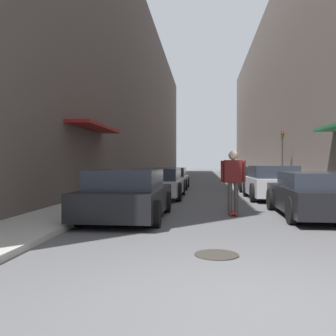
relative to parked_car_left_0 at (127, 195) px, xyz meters
name	(u,v)px	position (x,y,z in m)	size (l,w,h in m)	color
ground	(210,182)	(2.48, 18.89, -0.62)	(135.09, 135.09, 0.00)	#515154
curb_strip_left	(162,178)	(-1.84, 25.03, -0.56)	(1.80, 61.41, 0.12)	#A3A099
curb_strip_right	(256,179)	(6.80, 25.03, -0.56)	(1.80, 61.41, 0.12)	#A3A099
building_row_left	(131,99)	(-4.74, 25.03, 6.85)	(4.90, 61.41, 14.94)	#564C47
building_row_right	(289,92)	(9.70, 25.03, 7.27)	(4.90, 61.41, 15.78)	#564C47
parked_car_left_0	(127,195)	(0.00, 0.00, 0.00)	(2.04, 4.23, 1.29)	black
parked_car_left_1	(159,183)	(0.11, 5.97, -0.01)	(2.08, 4.59, 1.25)	#B7B7BC
parked_car_left_2	(171,178)	(0.11, 11.95, -0.04)	(2.02, 4.65, 1.21)	gray
parked_car_right_0	(313,195)	(4.95, 0.83, -0.02)	(1.92, 4.50, 1.21)	black
parked_car_right_1	(272,183)	(4.74, 5.72, 0.04)	(2.01, 3.98, 1.36)	#B7B7BC
parked_car_right_2	(257,179)	(4.81, 10.56, -0.01)	(2.04, 4.36, 1.28)	black
parked_car_right_3	(247,175)	(4.97, 16.53, -0.01)	(2.02, 4.73, 1.24)	#232326
skateboarder	(233,175)	(2.82, 1.05, 0.50)	(0.70, 0.78, 1.81)	#B2231E
manhole_cover	(217,255)	(2.20, -3.68, -0.61)	(0.70, 0.70, 0.02)	#332D28
traffic_light	(282,151)	(6.94, 14.52, 1.58)	(0.16, 0.22, 3.35)	#2D2D2D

